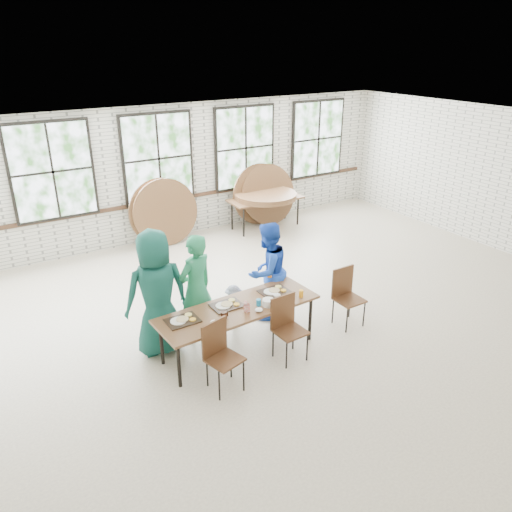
{
  "coord_description": "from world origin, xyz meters",
  "views": [
    {
      "loc": [
        -3.89,
        -5.85,
        4.26
      ],
      "look_at": [
        0.0,
        0.4,
        1.05
      ],
      "focal_mm": 35.0,
      "sensor_mm": 36.0,
      "label": 1
    }
  ],
  "objects_px": {
    "chair_near_left": "(219,350)",
    "chair_near_right": "(286,322)",
    "dining_table": "(238,310)",
    "storage_table": "(265,200)"
  },
  "relations": [
    {
      "from": "chair_near_left",
      "to": "chair_near_right",
      "type": "xyz_separation_m",
      "value": [
        1.14,
        0.11,
        0.0
      ]
    },
    {
      "from": "chair_near_left",
      "to": "chair_near_right",
      "type": "relative_size",
      "value": 1.0
    },
    {
      "from": "chair_near_left",
      "to": "storage_table",
      "type": "relative_size",
      "value": 0.52
    },
    {
      "from": "dining_table",
      "to": "storage_table",
      "type": "distance_m",
      "value": 5.36
    },
    {
      "from": "chair_near_left",
      "to": "chair_near_right",
      "type": "distance_m",
      "value": 1.14
    },
    {
      "from": "dining_table",
      "to": "chair_near_right",
      "type": "bearing_deg",
      "value": -43.62
    },
    {
      "from": "chair_near_right",
      "to": "storage_table",
      "type": "height_order",
      "value": "chair_near_right"
    },
    {
      "from": "dining_table",
      "to": "chair_near_right",
      "type": "height_order",
      "value": "chair_near_right"
    },
    {
      "from": "chair_near_left",
      "to": "dining_table",
      "type": "bearing_deg",
      "value": 27.67
    },
    {
      "from": "dining_table",
      "to": "chair_near_left",
      "type": "height_order",
      "value": "chair_near_left"
    }
  ]
}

